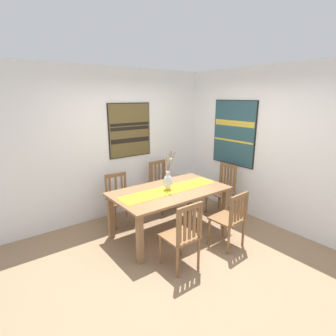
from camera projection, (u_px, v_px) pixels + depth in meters
ground_plane at (184, 252)px, 3.92m from camera, size 6.40×6.40×0.03m
wall_back at (120, 143)px, 4.99m from camera, size 6.40×0.12×2.70m
wall_side at (266, 146)px, 4.65m from camera, size 0.12×6.40×2.70m
dining_table at (170, 195)px, 4.30m from camera, size 1.85×1.04×0.75m
table_runner at (170, 190)px, 4.27m from camera, size 1.70×0.36×0.01m
centerpiece_vase at (168, 181)px, 4.22m from camera, size 0.19×0.19×0.65m
chair_0 at (183, 234)px, 3.41m from camera, size 0.42×0.42×0.93m
chair_1 at (223, 188)px, 5.09m from camera, size 0.43×0.43×0.96m
chair_2 at (161, 185)px, 5.28m from camera, size 0.44×0.44×0.97m
chair_3 at (230, 218)px, 3.91m from camera, size 0.45×0.45×0.87m
chair_4 at (119, 198)px, 4.70m from camera, size 0.45×0.45×0.88m
painting_on_back_wall at (130, 130)px, 4.98m from camera, size 0.87×0.05×1.00m
painting_on_side_wall at (234, 133)px, 5.07m from camera, size 0.05×0.97×1.22m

